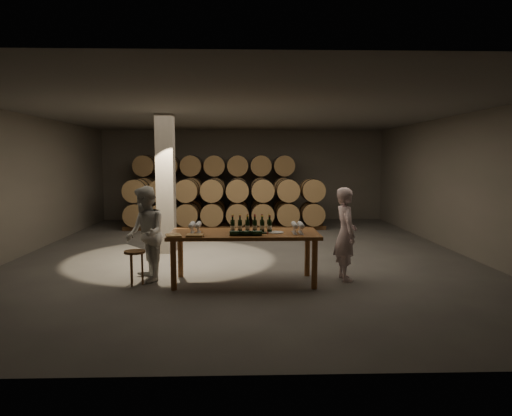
{
  "coord_description": "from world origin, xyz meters",
  "views": [
    {
      "loc": [
        -0.03,
        -10.4,
        2.18
      ],
      "look_at": [
        0.27,
        -0.38,
        1.1
      ],
      "focal_mm": 32.0,
      "sensor_mm": 36.0,
      "label": 1
    }
  ],
  "objects_px": {
    "bottle_cluster": "(251,226)",
    "person_man": "(346,234)",
    "notebook_near": "(195,235)",
    "stool": "(135,257)",
    "tasting_table": "(244,238)",
    "person_woman": "(145,234)",
    "plate": "(276,232)"
  },
  "relations": [
    {
      "from": "bottle_cluster",
      "to": "person_man",
      "type": "xyz_separation_m",
      "value": [
        1.7,
        0.09,
        -0.17
      ]
    },
    {
      "from": "bottle_cluster",
      "to": "notebook_near",
      "type": "height_order",
      "value": "bottle_cluster"
    },
    {
      "from": "notebook_near",
      "to": "person_man",
      "type": "bearing_deg",
      "value": 12.92
    },
    {
      "from": "stool",
      "to": "tasting_table",
      "type": "bearing_deg",
      "value": 3.22
    },
    {
      "from": "tasting_table",
      "to": "stool",
      "type": "height_order",
      "value": "tasting_table"
    },
    {
      "from": "tasting_table",
      "to": "person_woman",
      "type": "height_order",
      "value": "person_woman"
    },
    {
      "from": "stool",
      "to": "person_woman",
      "type": "relative_size",
      "value": 0.35
    },
    {
      "from": "tasting_table",
      "to": "notebook_near",
      "type": "relative_size",
      "value": 9.49
    },
    {
      "from": "bottle_cluster",
      "to": "person_woman",
      "type": "distance_m",
      "value": 1.89
    },
    {
      "from": "stool",
      "to": "person_man",
      "type": "bearing_deg",
      "value": 3.7
    },
    {
      "from": "plate",
      "to": "stool",
      "type": "xyz_separation_m",
      "value": [
        -2.44,
        -0.03,
        -0.41
      ]
    },
    {
      "from": "stool",
      "to": "person_woman",
      "type": "bearing_deg",
      "value": 64.02
    },
    {
      "from": "plate",
      "to": "notebook_near",
      "type": "distance_m",
      "value": 1.41
    },
    {
      "from": "person_woman",
      "to": "bottle_cluster",
      "type": "bearing_deg",
      "value": 63.31
    },
    {
      "from": "tasting_table",
      "to": "plate",
      "type": "xyz_separation_m",
      "value": [
        0.55,
        -0.07,
        0.11
      ]
    },
    {
      "from": "plate",
      "to": "person_woman",
      "type": "distance_m",
      "value": 2.33
    },
    {
      "from": "tasting_table",
      "to": "person_man",
      "type": "distance_m",
      "value": 1.83
    },
    {
      "from": "notebook_near",
      "to": "stool",
      "type": "distance_m",
      "value": 1.19
    },
    {
      "from": "bottle_cluster",
      "to": "notebook_near",
      "type": "distance_m",
      "value": 1.05
    },
    {
      "from": "stool",
      "to": "notebook_near",
      "type": "bearing_deg",
      "value": -15.16
    },
    {
      "from": "bottle_cluster",
      "to": "person_woman",
      "type": "bearing_deg",
      "value": 176.26
    },
    {
      "from": "person_man",
      "to": "person_woman",
      "type": "distance_m",
      "value": 3.58
    },
    {
      "from": "stool",
      "to": "person_man",
      "type": "xyz_separation_m",
      "value": [
        3.72,
        0.24,
        0.34
      ]
    },
    {
      "from": "bottle_cluster",
      "to": "person_man",
      "type": "height_order",
      "value": "person_man"
    },
    {
      "from": "notebook_near",
      "to": "stool",
      "type": "relative_size",
      "value": 0.45
    },
    {
      "from": "plate",
      "to": "person_man",
      "type": "height_order",
      "value": "person_man"
    },
    {
      "from": "notebook_near",
      "to": "plate",
      "type": "bearing_deg",
      "value": 14.75
    },
    {
      "from": "bottle_cluster",
      "to": "plate",
      "type": "height_order",
      "value": "bottle_cluster"
    },
    {
      "from": "plate",
      "to": "stool",
      "type": "bearing_deg",
      "value": -179.26
    },
    {
      "from": "tasting_table",
      "to": "plate",
      "type": "height_order",
      "value": "plate"
    },
    {
      "from": "person_man",
      "to": "person_woman",
      "type": "height_order",
      "value": "person_woman"
    },
    {
      "from": "plate",
      "to": "person_man",
      "type": "xyz_separation_m",
      "value": [
        1.27,
        0.21,
        -0.07
      ]
    }
  ]
}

